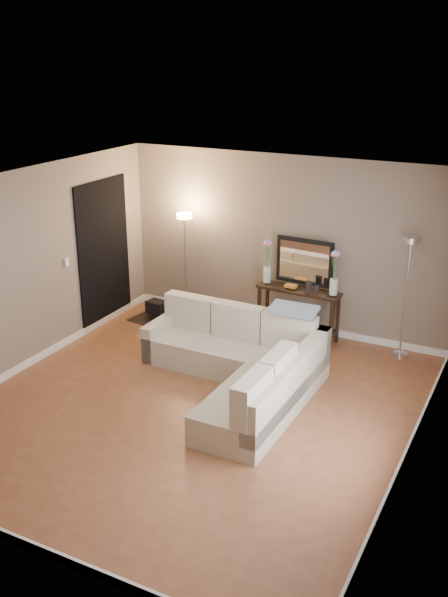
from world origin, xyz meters
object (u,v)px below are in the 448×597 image
at_px(sectional_sofa, 243,363).
at_px(console_table, 293,309).
at_px(floor_lamp_unlit, 408,273).
at_px(floor_lamp_lit, 185,245).

bearing_deg(sectional_sofa, console_table, 90.41).
relative_size(sectional_sofa, console_table, 1.92).
bearing_deg(floor_lamp_unlit, floor_lamp_lit, -178.94).
bearing_deg(floor_lamp_lit, console_table, -0.11).
distance_m(console_table, floor_lamp_unlit, 1.75).
bearing_deg(floor_lamp_lit, sectional_sofa, -43.53).
distance_m(sectional_sofa, floor_lamp_lit, 2.64).
xyz_separation_m(console_table, floor_lamp_lit, (-1.80, 0.00, 0.74)).
relative_size(console_table, floor_lamp_unlit, 0.73).
distance_m(sectional_sofa, console_table, 1.72).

